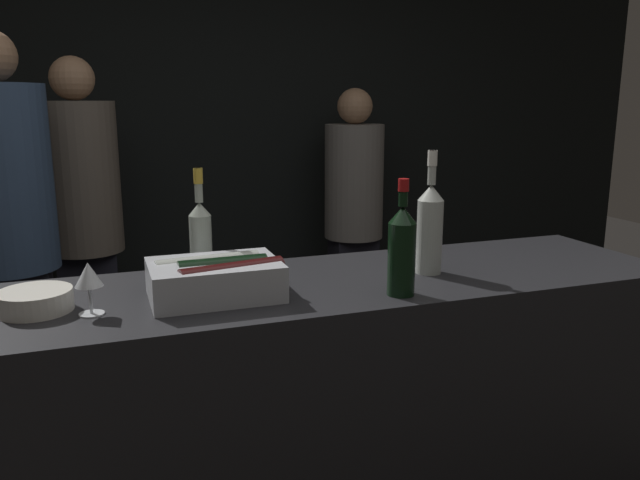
% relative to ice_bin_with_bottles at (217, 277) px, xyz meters
% --- Properties ---
extents(wall_back_chalkboard, '(6.40, 0.06, 2.80)m').
position_rel_ice_bin_with_bottles_xyz_m(wall_back_chalkboard, '(0.33, 2.22, 0.32)').
color(wall_back_chalkboard, black).
rests_on(wall_back_chalkboard, ground_plane).
extents(bar_counter, '(2.26, 0.61, 1.02)m').
position_rel_ice_bin_with_bottles_xyz_m(bar_counter, '(0.33, 0.05, -0.57)').
color(bar_counter, black).
rests_on(bar_counter, ground_plane).
extents(ice_bin_with_bottles, '(0.36, 0.25, 0.11)m').
position_rel_ice_bin_with_bottles_xyz_m(ice_bin_with_bottles, '(0.00, 0.00, 0.00)').
color(ice_bin_with_bottles, '#B7BABF').
rests_on(ice_bin_with_bottles, bar_counter).
extents(bowl_white, '(0.19, 0.19, 0.06)m').
position_rel_ice_bin_with_bottles_xyz_m(bowl_white, '(-0.46, 0.04, -0.03)').
color(bowl_white, silver).
rests_on(bowl_white, bar_counter).
extents(wine_glass, '(0.07, 0.07, 0.14)m').
position_rel_ice_bin_with_bottles_xyz_m(wine_glass, '(-0.33, -0.04, 0.04)').
color(wine_glass, silver).
rests_on(wine_glass, bar_counter).
extents(white_wine_bottle, '(0.08, 0.08, 0.39)m').
position_rel_ice_bin_with_bottles_xyz_m(white_wine_bottle, '(0.67, 0.02, 0.09)').
color(white_wine_bottle, '#B2B7AD').
rests_on(white_wine_bottle, bar_counter).
extents(rose_wine_bottle, '(0.07, 0.07, 0.33)m').
position_rel_ice_bin_with_bottles_xyz_m(rose_wine_bottle, '(-0.00, 0.25, 0.07)').
color(rose_wine_bottle, '#9EA899').
rests_on(rose_wine_bottle, bar_counter).
extents(red_wine_bottle_burgundy, '(0.08, 0.08, 0.33)m').
position_rel_ice_bin_with_bottles_xyz_m(red_wine_bottle_burgundy, '(0.49, -0.15, 0.08)').
color(red_wine_bottle_burgundy, black).
rests_on(red_wine_bottle_burgundy, bar_counter).
extents(person_in_hoodie, '(0.38, 0.38, 1.77)m').
position_rel_ice_bin_with_bottles_xyz_m(person_in_hoodie, '(-0.37, 1.63, -0.10)').
color(person_in_hoodie, black).
rests_on(person_in_hoodie, ground_plane).
extents(person_blond_tee, '(0.39, 0.39, 1.84)m').
position_rel_ice_bin_with_bottles_xyz_m(person_blond_tee, '(-0.66, 1.21, -0.06)').
color(person_blond_tee, black).
rests_on(person_blond_tee, ground_plane).
extents(person_grey_polo, '(0.36, 0.36, 1.63)m').
position_rel_ice_bin_with_bottles_xyz_m(person_grey_polo, '(1.17, 1.82, -0.17)').
color(person_grey_polo, black).
rests_on(person_grey_polo, ground_plane).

